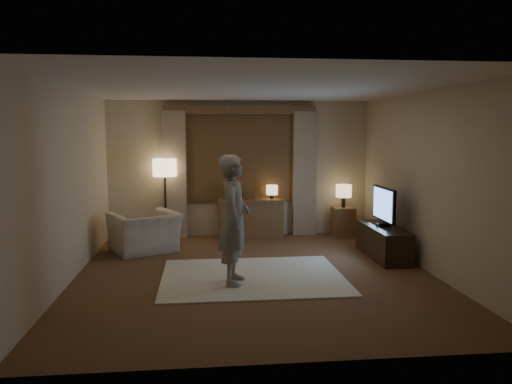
{
  "coord_description": "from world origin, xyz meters",
  "views": [
    {
      "loc": [
        -0.72,
        -6.83,
        2.01
      ],
      "look_at": [
        0.08,
        0.6,
        1.1
      ],
      "focal_mm": 35.0,
      "sensor_mm": 36.0,
      "label": 1
    }
  ],
  "objects": [
    {
      "name": "armchair",
      "position": [
        -1.7,
        1.51,
        0.33
      ],
      "size": [
        1.33,
        1.27,
        0.67
      ],
      "primitive_type": "imported",
      "rotation": [
        0.0,
        0.0,
        -2.65
      ],
      "color": "beige",
      "rests_on": "floor"
    },
    {
      "name": "table_lamp_sideboard",
      "position": [
        0.59,
        2.5,
        0.9
      ],
      "size": [
        0.22,
        0.22,
        0.3
      ],
      "color": "black",
      "rests_on": "sideboard"
    },
    {
      "name": "floor_lamp",
      "position": [
        -1.41,
        2.5,
        1.27
      ],
      "size": [
        0.44,
        0.44,
        1.51
      ],
      "color": "black",
      "rests_on": "floor"
    },
    {
      "name": "tv",
      "position": [
        2.15,
        0.75,
        0.85
      ],
      "size": [
        0.21,
        0.88,
        0.63
      ],
      "color": "black",
      "rests_on": "tv_stand"
    },
    {
      "name": "side_table",
      "position": [
        1.98,
        2.45,
        0.28
      ],
      "size": [
        0.4,
        0.4,
        0.56
      ],
      "primitive_type": "cube",
      "color": "brown",
      "rests_on": "floor"
    },
    {
      "name": "picture_frame",
      "position": [
        0.19,
        2.5,
        0.8
      ],
      "size": [
        0.16,
        0.02,
        0.2
      ],
      "primitive_type": "cube",
      "color": "brown",
      "rests_on": "sideboard"
    },
    {
      "name": "rug",
      "position": [
        -0.04,
        -0.14,
        0.01
      ],
      "size": [
        2.5,
        2.0,
        0.02
      ],
      "primitive_type": "cube",
      "color": "#F0E2CA",
      "rests_on": "floor"
    },
    {
      "name": "room",
      "position": [
        0.0,
        0.5,
        1.33
      ],
      "size": [
        5.04,
        5.54,
        2.64
      ],
      "color": "brown",
      "rests_on": "ground"
    },
    {
      "name": "person",
      "position": [
        -0.31,
        -0.43,
        0.87
      ],
      "size": [
        0.51,
        0.68,
        1.7
      ],
      "primitive_type": "imported",
      "rotation": [
        0.0,
        0.0,
        1.39
      ],
      "color": "gray",
      "rests_on": "rug"
    },
    {
      "name": "sideboard",
      "position": [
        0.19,
        2.5,
        0.35
      ],
      "size": [
        1.2,
        0.4,
        0.7
      ],
      "primitive_type": "cube",
      "color": "brown",
      "rests_on": "floor"
    },
    {
      "name": "plant",
      "position": [
        -0.21,
        2.5,
        0.85
      ],
      "size": [
        0.17,
        0.13,
        0.3
      ],
      "primitive_type": "imported",
      "color": "#999999",
      "rests_on": "sideboard"
    },
    {
      "name": "tv_stand",
      "position": [
        2.15,
        0.75,
        0.25
      ],
      "size": [
        0.45,
        1.4,
        0.5
      ],
      "primitive_type": "cube",
      "color": "black",
      "rests_on": "floor"
    },
    {
      "name": "table_lamp_side",
      "position": [
        1.98,
        2.45,
        0.87
      ],
      "size": [
        0.3,
        0.3,
        0.44
      ],
      "color": "black",
      "rests_on": "side_table"
    }
  ]
}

